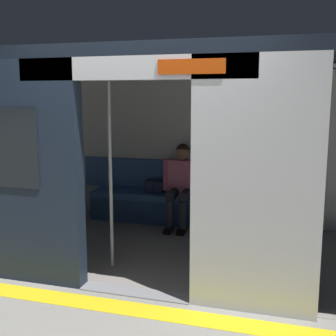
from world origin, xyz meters
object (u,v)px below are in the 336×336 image
at_px(train_car, 165,123).
at_px(handbag, 155,187).
at_px(bench_seat, 191,203).
at_px(grab_pole_door, 110,169).
at_px(book, 213,195).
at_px(person_seated, 181,180).

height_order(train_car, handbag, train_car).
height_order(bench_seat, grab_pole_door, grab_pole_door).
relative_size(handbag, book, 1.18).
bearing_deg(handbag, train_car, 114.24).
distance_m(train_car, bench_seat, 1.56).
distance_m(bench_seat, handbag, 0.59).
bearing_deg(person_seated, bench_seat, -158.53).
bearing_deg(bench_seat, grab_pole_door, 74.22).
xyz_separation_m(handbag, book, (-0.87, 0.01, -0.07)).
height_order(bench_seat, person_seated, person_seated).
height_order(train_car, person_seated, train_car).
relative_size(train_car, handbag, 24.62).
relative_size(book, grab_pole_door, 0.10).
relative_size(person_seated, book, 5.27).
relative_size(train_car, book, 29.09).
distance_m(person_seated, handbag, 0.46).
bearing_deg(handbag, grab_pole_door, 92.82).
bearing_deg(grab_pole_door, handbag, -87.18).
distance_m(person_seated, book, 0.50).
xyz_separation_m(bench_seat, handbag, (0.56, -0.05, 0.19)).
relative_size(train_car, grab_pole_door, 3.00).
xyz_separation_m(book, grab_pole_door, (0.78, 1.72, 0.62)).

